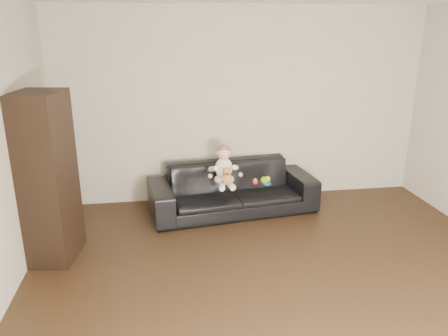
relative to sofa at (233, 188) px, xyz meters
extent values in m
plane|color=#311F11|center=(0.21, -2.25, -0.31)|extent=(5.50, 5.50, 0.00)
plane|color=#BCB29E|center=(0.21, 0.50, 0.99)|extent=(5.00, 0.00, 5.00)
imported|color=black|center=(0.00, 0.00, 0.00)|extent=(2.23, 1.11, 0.62)
cube|color=black|center=(-2.05, -0.91, 0.56)|extent=(0.53, 0.66, 1.74)
cube|color=silver|center=(-2.03, -0.91, 0.95)|extent=(0.22, 0.28, 0.28)
ellipsoid|color=silver|center=(-0.13, -0.10, 0.17)|extent=(0.26, 0.23, 0.14)
ellipsoid|color=white|center=(-0.13, -0.09, 0.32)|extent=(0.23, 0.19, 0.26)
sphere|color=beige|center=(-0.13, -0.10, 0.52)|extent=(0.18, 0.18, 0.17)
ellipsoid|color=#8C603F|center=(-0.13, -0.09, 0.55)|extent=(0.18, 0.18, 0.12)
cylinder|color=silver|center=(-0.18, -0.27, 0.15)|extent=(0.08, 0.22, 0.08)
cylinder|color=silver|center=(-0.08, -0.27, 0.15)|extent=(0.08, 0.22, 0.08)
sphere|color=white|center=(-0.19, -0.38, 0.15)|extent=(0.07, 0.07, 0.07)
sphere|color=white|center=(-0.07, -0.38, 0.15)|extent=(0.07, 0.07, 0.07)
cylinder|color=white|center=(-0.27, -0.14, 0.33)|extent=(0.07, 0.18, 0.12)
cylinder|color=white|center=(0.01, -0.14, 0.33)|extent=(0.07, 0.18, 0.12)
ellipsoid|color=#B67D34|center=(-0.12, -0.27, 0.23)|extent=(0.13, 0.12, 0.13)
sphere|color=#B67D34|center=(-0.12, -0.28, 0.32)|extent=(0.11, 0.11, 0.09)
sphere|color=#B67D34|center=(-0.15, -0.27, 0.36)|extent=(0.04, 0.04, 0.03)
sphere|color=#B67D34|center=(-0.09, -0.27, 0.36)|extent=(0.04, 0.04, 0.03)
sphere|color=#593819|center=(-0.12, -0.32, 0.31)|extent=(0.04, 0.04, 0.03)
ellipsoid|color=#8ECC18|center=(0.39, -0.14, 0.14)|extent=(0.12, 0.14, 0.09)
sphere|color=red|center=(0.26, -0.17, 0.13)|extent=(0.08, 0.08, 0.07)
cylinder|color=blue|center=(0.42, -0.18, 0.11)|extent=(0.11, 0.11, 0.01)
camera|label=1|loc=(-0.90, -5.25, 2.04)|focal=35.00mm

